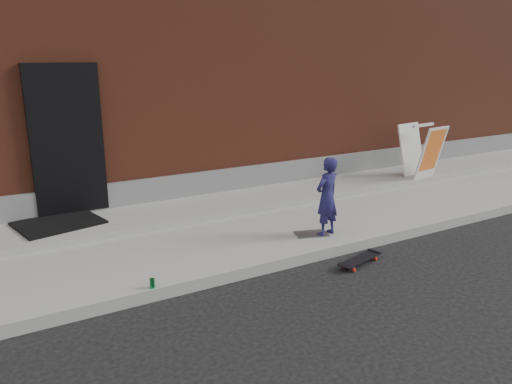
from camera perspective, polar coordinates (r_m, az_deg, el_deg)
ground at (r=6.74m, az=7.68°, el=-7.72°), size 80.00×80.00×0.00m
sidewalk at (r=7.87m, az=1.05°, el=-3.55°), size 20.00×3.00×0.15m
apron at (r=8.58m, az=-2.04°, el=-1.06°), size 20.00×1.20×0.10m
building at (r=12.47m, az=-12.44°, el=14.47°), size 20.00×8.10×5.00m
child at (r=7.05m, az=8.12°, el=-0.54°), size 0.47×0.37×1.13m
skateboard at (r=6.67m, az=11.82°, el=-7.54°), size 0.75×0.37×0.08m
pizza_sign at (r=10.54m, az=18.45°, el=4.52°), size 0.73×0.83×1.07m
soda_can at (r=5.70m, az=-11.77°, el=-10.18°), size 0.06×0.06×0.11m
doormat at (r=7.84m, az=-21.65°, el=-3.29°), size 1.29×1.13×0.03m
utility_plate at (r=7.21m, az=6.36°, el=-4.78°), size 0.52×0.42×0.01m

